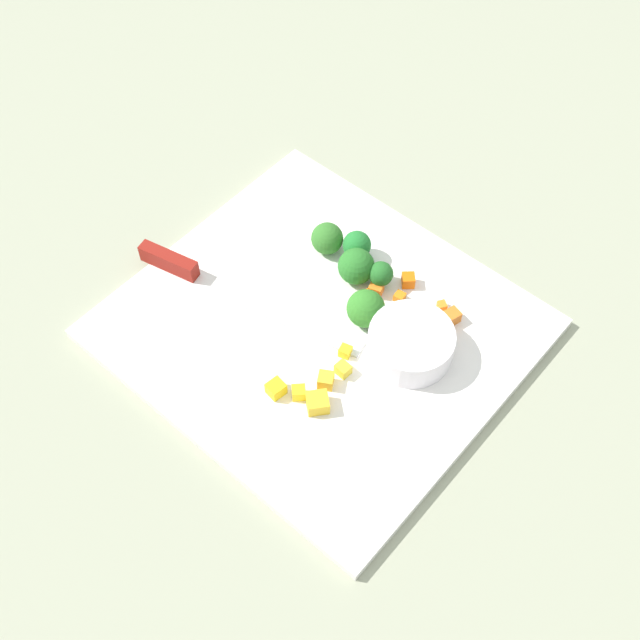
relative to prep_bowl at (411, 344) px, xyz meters
name	(u,v)px	position (x,y,z in m)	size (l,w,h in m)	color
ground_plane	(320,331)	(0.10, 0.04, -0.03)	(4.00, 4.00, 0.00)	#9A9D84
cutting_board	(320,328)	(0.10, 0.04, -0.02)	(0.43, 0.39, 0.01)	white
prep_bowl	(411,344)	(0.00, 0.00, 0.00)	(0.09, 0.09, 0.04)	white
chef_knife	(201,276)	(0.25, 0.08, -0.01)	(0.29, 0.08, 0.02)	silver
carrot_dice_0	(399,297)	(0.05, -0.05, -0.01)	(0.01, 0.01, 0.01)	orange
carrot_dice_1	(376,289)	(0.08, -0.04, -0.01)	(0.02, 0.02, 0.01)	orange
carrot_dice_2	(451,317)	(-0.01, -0.06, -0.01)	(0.02, 0.02, 0.02)	orange
carrot_dice_3	(375,309)	(0.06, -0.02, -0.01)	(0.01, 0.02, 0.01)	orange
carrot_dice_4	(366,296)	(0.08, -0.03, -0.01)	(0.01, 0.01, 0.01)	orange
carrot_dice_5	(408,280)	(0.06, -0.07, -0.01)	(0.01, 0.01, 0.01)	orange
carrot_dice_6	(442,306)	(0.01, -0.07, -0.01)	(0.01, 0.01, 0.01)	orange
carrot_dice_7	(368,315)	(0.06, -0.01, -0.01)	(0.01, 0.02, 0.01)	orange
pepper_dice_0	(343,369)	(0.04, 0.07, -0.01)	(0.02, 0.01, 0.01)	yellow
pepper_dice_1	(345,351)	(0.05, 0.05, -0.01)	(0.01, 0.01, 0.01)	yellow
pepper_dice_2	(318,403)	(0.03, 0.12, -0.01)	(0.02, 0.02, 0.02)	yellow
pepper_dice_3	(326,380)	(0.04, 0.09, -0.01)	(0.02, 0.02, 0.02)	yellow
pepper_dice_4	(299,393)	(0.06, 0.12, -0.01)	(0.01, 0.01, 0.01)	yellow
pepper_dice_5	(276,389)	(0.08, 0.13, -0.01)	(0.02, 0.02, 0.02)	yellow
broccoli_floret_0	(356,266)	(0.11, -0.04, 0.00)	(0.04, 0.04, 0.04)	#92BE56
broccoli_floret_1	(381,274)	(0.08, -0.05, 0.00)	(0.03, 0.03, 0.04)	#93C35B
broccoli_floret_2	(357,245)	(0.13, -0.07, 0.00)	(0.03, 0.03, 0.04)	#88B263
broccoli_floret_3	(366,309)	(0.07, 0.00, 0.00)	(0.04, 0.04, 0.04)	#89B85D
broccoli_floret_4	(327,239)	(0.17, -0.05, 0.00)	(0.04, 0.04, 0.04)	#93BF57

